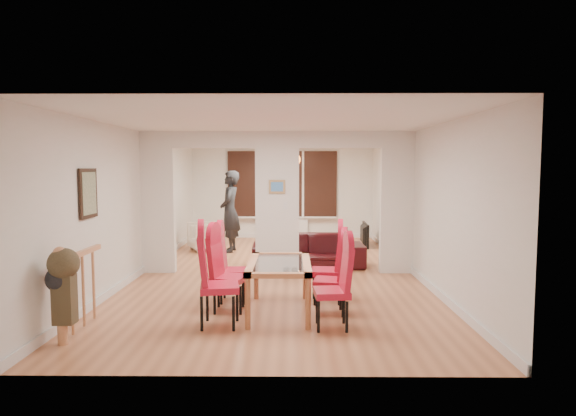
{
  "coord_description": "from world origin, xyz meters",
  "views": [
    {
      "loc": [
        0.28,
        -8.83,
        1.94
      ],
      "look_at": [
        0.19,
        0.6,
        1.15
      ],
      "focal_mm": 30.0,
      "sensor_mm": 36.0,
      "label": 1
    }
  ],
  "objects_px": {
    "dining_chair_lb": "(229,272)",
    "dining_chair_ra": "(332,286)",
    "bowl": "(293,238)",
    "sofa": "(308,251)",
    "bottle": "(290,232)",
    "dining_chair_lc": "(234,266)",
    "dining_chair_rb": "(330,276)",
    "dining_table": "(279,287)",
    "dining_chair_la": "(220,280)",
    "armchair": "(206,236)",
    "television": "(361,234)",
    "dining_chair_rc": "(326,266)",
    "coffee_table": "(292,244)",
    "person": "(230,211)"
  },
  "relations": [
    {
      "from": "sofa",
      "to": "dining_chair_rb",
      "type": "bearing_deg",
      "value": -88.2
    },
    {
      "from": "dining_chair_rb",
      "to": "bowl",
      "type": "distance_m",
      "value": 5.11
    },
    {
      "from": "dining_chair_lb",
      "to": "television",
      "type": "distance_m",
      "value": 6.06
    },
    {
      "from": "dining_chair_ra",
      "to": "dining_chair_lb",
      "type": "bearing_deg",
      "value": 148.58
    },
    {
      "from": "dining_table",
      "to": "armchair",
      "type": "relative_size",
      "value": 2.0
    },
    {
      "from": "person",
      "to": "bottle",
      "type": "bearing_deg",
      "value": 107.98
    },
    {
      "from": "dining_chair_rc",
      "to": "person",
      "type": "height_order",
      "value": "person"
    },
    {
      "from": "dining_chair_la",
      "to": "dining_chair_rb",
      "type": "xyz_separation_m",
      "value": [
        1.39,
        0.52,
        -0.07
      ]
    },
    {
      "from": "dining_table",
      "to": "bowl",
      "type": "height_order",
      "value": "dining_table"
    },
    {
      "from": "dining_table",
      "to": "dining_chair_lc",
      "type": "xyz_separation_m",
      "value": [
        -0.67,
        0.54,
        0.17
      ]
    },
    {
      "from": "dining_table",
      "to": "dining_chair_rc",
      "type": "height_order",
      "value": "dining_chair_rc"
    },
    {
      "from": "dining_chair_la",
      "to": "bottle",
      "type": "bearing_deg",
      "value": 72.72
    },
    {
      "from": "dining_chair_rc",
      "to": "bowl",
      "type": "xyz_separation_m",
      "value": [
        -0.47,
        4.53,
        -0.25
      ]
    },
    {
      "from": "dining_chair_lb",
      "to": "television",
      "type": "xyz_separation_m",
      "value": [
        2.58,
        5.48,
        -0.24
      ]
    },
    {
      "from": "bowl",
      "to": "sofa",
      "type": "bearing_deg",
      "value": -81.61
    },
    {
      "from": "person",
      "to": "bowl",
      "type": "height_order",
      "value": "person"
    },
    {
      "from": "dining_chair_la",
      "to": "dining_chair_ra",
      "type": "relative_size",
      "value": 1.11
    },
    {
      "from": "dining_chair_lb",
      "to": "coffee_table",
      "type": "distance_m",
      "value": 5.13
    },
    {
      "from": "dining_chair_rb",
      "to": "sofa",
      "type": "bearing_deg",
      "value": 104.51
    },
    {
      "from": "dining_table",
      "to": "dining_chair_la",
      "type": "relative_size",
      "value": 1.28
    },
    {
      "from": "dining_chair_la",
      "to": "dining_chair_rc",
      "type": "bearing_deg",
      "value": 28.87
    },
    {
      "from": "dining_table",
      "to": "dining_chair_rb",
      "type": "distance_m",
      "value": 0.69
    },
    {
      "from": "dining_chair_rc",
      "to": "person",
      "type": "relative_size",
      "value": 0.56
    },
    {
      "from": "dining_chair_la",
      "to": "sofa",
      "type": "distance_m",
      "value": 3.8
    },
    {
      "from": "dining_chair_lc",
      "to": "bowl",
      "type": "relative_size",
      "value": 4.38
    },
    {
      "from": "dining_chair_ra",
      "to": "television",
      "type": "distance_m",
      "value": 6.3
    },
    {
      "from": "person",
      "to": "coffee_table",
      "type": "relative_size",
      "value": 1.76
    },
    {
      "from": "dining_chair_lc",
      "to": "bowl",
      "type": "bearing_deg",
      "value": 79.4
    },
    {
      "from": "dining_chair_rb",
      "to": "armchair",
      "type": "relative_size",
      "value": 1.38
    },
    {
      "from": "television",
      "to": "coffee_table",
      "type": "height_order",
      "value": "television"
    },
    {
      "from": "dining_chair_lb",
      "to": "dining_chair_rc",
      "type": "bearing_deg",
      "value": 30.55
    },
    {
      "from": "dining_chair_lc",
      "to": "dining_chair_ra",
      "type": "bearing_deg",
      "value": -41.05
    },
    {
      "from": "bottle",
      "to": "bowl",
      "type": "relative_size",
      "value": 1.23
    },
    {
      "from": "dining_chair_rb",
      "to": "bottle",
      "type": "xyz_separation_m",
      "value": [
        -0.56,
        5.17,
        -0.11
      ]
    },
    {
      "from": "dining_chair_rc",
      "to": "dining_chair_lb",
      "type": "bearing_deg",
      "value": -155.69
    },
    {
      "from": "dining_table",
      "to": "dining_chair_ra",
      "type": "bearing_deg",
      "value": -43.82
    },
    {
      "from": "dining_chair_lc",
      "to": "sofa",
      "type": "relative_size",
      "value": 0.48
    },
    {
      "from": "dining_chair_lb",
      "to": "bowl",
      "type": "height_order",
      "value": "dining_chair_lb"
    },
    {
      "from": "dining_chair_lc",
      "to": "dining_chair_rb",
      "type": "distance_m",
      "value": 1.46
    },
    {
      "from": "dining_chair_la",
      "to": "coffee_table",
      "type": "relative_size",
      "value": 1.07
    },
    {
      "from": "dining_table",
      "to": "dining_chair_lb",
      "type": "xyz_separation_m",
      "value": [
        -0.69,
        0.07,
        0.18
      ]
    },
    {
      "from": "dining_chair_ra",
      "to": "armchair",
      "type": "xyz_separation_m",
      "value": [
        -2.53,
        5.54,
        -0.18
      ]
    },
    {
      "from": "bottle",
      "to": "dining_chair_ra",
      "type": "bearing_deg",
      "value": -84.67
    },
    {
      "from": "dining_chair_rb",
      "to": "coffee_table",
      "type": "height_order",
      "value": "dining_chair_rb"
    },
    {
      "from": "dining_table",
      "to": "television",
      "type": "distance_m",
      "value": 5.87
    },
    {
      "from": "dining_chair_ra",
      "to": "dining_chair_lc",
      "type": "bearing_deg",
      "value": 134.73
    },
    {
      "from": "dining_chair_la",
      "to": "coffee_table",
      "type": "bearing_deg",
      "value": 72.12
    },
    {
      "from": "bowl",
      "to": "television",
      "type": "bearing_deg",
      "value": 16.83
    },
    {
      "from": "dining_chair_lb",
      "to": "dining_chair_ra",
      "type": "xyz_separation_m",
      "value": [
        1.34,
        -0.69,
        -0.01
      ]
    },
    {
      "from": "dining_chair_la",
      "to": "bottle",
      "type": "height_order",
      "value": "dining_chair_la"
    }
  ]
}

